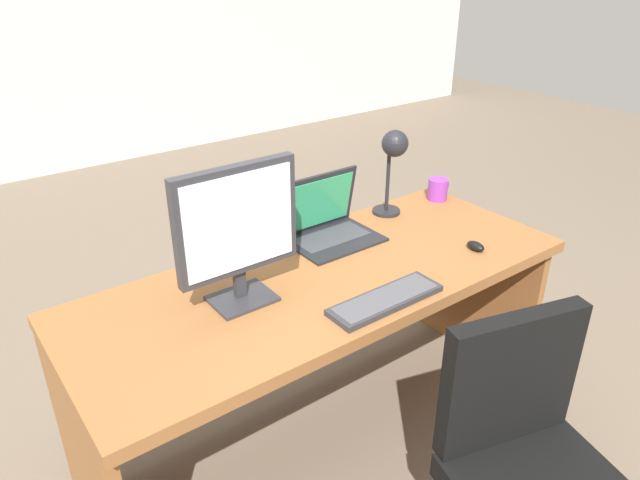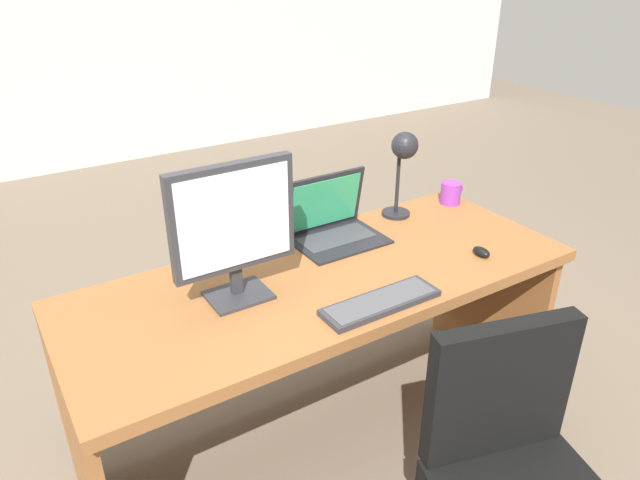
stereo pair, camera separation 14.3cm
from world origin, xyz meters
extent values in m
plane|color=#6B5B4C|center=(0.00, 1.50, 0.00)|extent=(12.00, 12.00, 0.00)
cube|color=brown|center=(0.00, 0.00, 0.71)|extent=(1.82, 0.72, 0.04)
cube|color=brown|center=(-0.89, 0.00, 0.34)|extent=(0.04, 0.63, 0.69)
cube|color=brown|center=(0.89, 0.00, 0.34)|extent=(0.04, 0.63, 0.69)
cube|color=brown|center=(0.00, 0.27, 0.38)|extent=(1.60, 0.02, 0.48)
cube|color=#2D2D33|center=(-0.32, 0.03, 0.74)|extent=(0.20, 0.16, 0.01)
cube|color=#2D2D33|center=(-0.32, 0.04, 0.79)|extent=(0.04, 0.02, 0.10)
cube|color=#2D2D33|center=(-0.32, 0.03, 1.02)|extent=(0.41, 0.04, 0.35)
cube|color=white|center=(-0.32, 0.01, 1.02)|extent=(0.37, 0.00, 0.31)
cube|color=black|center=(0.18, 0.19, 0.74)|extent=(0.35, 0.26, 0.01)
cube|color=#38383D|center=(0.18, 0.21, 0.74)|extent=(0.30, 0.14, 0.00)
cube|color=black|center=(0.18, 0.29, 0.86)|extent=(0.35, 0.06, 0.24)
cube|color=#2D9966|center=(0.18, 0.28, 0.86)|extent=(0.31, 0.04, 0.20)
cube|color=#2D2D33|center=(0.04, -0.26, 0.74)|extent=(0.41, 0.12, 0.02)
cube|color=#47474C|center=(0.04, -0.26, 0.75)|extent=(0.38, 0.11, 0.00)
ellipsoid|color=black|center=(0.57, -0.20, 0.75)|extent=(0.04, 0.08, 0.03)
cylinder|color=black|center=(0.53, 0.27, 0.74)|extent=(0.12, 0.12, 0.01)
cylinder|color=black|center=(0.53, 0.27, 0.88)|extent=(0.02, 0.02, 0.26)
sphere|color=black|center=(0.53, 0.24, 1.05)|extent=(0.11, 0.11, 0.11)
cylinder|color=purple|center=(0.82, 0.24, 0.78)|extent=(0.09, 0.09, 0.10)
torus|color=purple|center=(0.87, 0.24, 0.78)|extent=(0.05, 0.01, 0.05)
cube|color=black|center=(0.13, -0.69, 0.66)|extent=(0.44, 0.17, 0.43)
camera|label=1|loc=(-1.09, -1.42, 1.76)|focal=32.89mm
camera|label=2|loc=(-0.97, -1.50, 1.76)|focal=32.89mm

